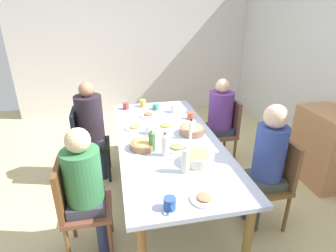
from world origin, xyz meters
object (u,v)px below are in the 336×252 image
at_px(plate_1, 166,126).
at_px(cup_4, 191,116).
at_px(bowl_0, 143,144).
at_px(cup_0, 126,106).
at_px(plate_2, 135,127).
at_px(cup_5, 143,103).
at_px(person_0, 220,115).
at_px(chair_1, 86,141).
at_px(cup_1, 149,130).
at_px(bowl_1, 192,130).
at_px(dining_table, 168,145).
at_px(cup_2, 174,109).
at_px(person_2, 85,182).
at_px(plate_0, 148,115).
at_px(bowl_2, 199,157).
at_px(plate_3, 177,148).
at_px(bottle_3, 165,145).
at_px(plate_4, 205,198).
at_px(side_cabinet, 324,147).
at_px(bottle_1, 152,140).
at_px(chair_0, 225,128).
at_px(chair_3, 273,178).
at_px(cup_6, 156,107).
at_px(person_3, 268,158).
at_px(bottle_0, 191,129).
at_px(cup_3, 170,204).
at_px(bottle_2, 185,159).

distance_m(plate_1, cup_4, 0.39).
distance_m(bowl_0, cup_0, 1.14).
bearing_deg(cup_0, plate_2, 5.24).
distance_m(cup_0, cup_5, 0.24).
bearing_deg(cup_0, cup_4, 55.80).
bearing_deg(person_0, chair_1, -90.00).
bearing_deg(cup_1, bowl_1, 78.06).
distance_m(dining_table, person_0, 1.00).
bearing_deg(cup_2, bowl_1, 4.37).
bearing_deg(cup_1, person_2, -39.85).
distance_m(plate_0, cup_4, 0.53).
bearing_deg(bowl_0, bowl_2, 50.04).
distance_m(plate_3, bowl_1, 0.39).
xyz_separation_m(chair_1, bottle_3, (0.91, 0.80, 0.33)).
distance_m(plate_4, bowl_1, 1.11).
bearing_deg(cup_4, side_cabinet, 70.51).
bearing_deg(bottle_1, side_cabinet, 94.22).
distance_m(chair_0, bowl_0, 1.41).
relative_size(dining_table, bowl_0, 9.30).
bearing_deg(chair_1, chair_3, 56.69).
bearing_deg(side_cabinet, bowl_0, -87.60).
relative_size(chair_0, cup_2, 7.65).
height_order(chair_0, plate_4, chair_0).
xyz_separation_m(bottle_1, side_cabinet, (-0.15, 2.10, -0.39)).
distance_m(plate_1, plate_2, 0.35).
bearing_deg(cup_6, cup_0, -104.34).
bearing_deg(chair_0, plate_0, -95.46).
bearing_deg(person_0, person_3, -0.02).
bearing_deg(bottle_0, plate_4, -10.26).
bearing_deg(cup_5, cup_6, 46.74).
height_order(plate_2, bowl_2, bowl_2).
bearing_deg(cup_5, plate_2, -13.86).
bearing_deg(plate_0, plate_2, -29.74).
distance_m(cup_0, cup_3, 2.06).
xyz_separation_m(plate_0, plate_1, (0.38, 0.15, 0.00)).
height_order(plate_0, cup_3, cup_3).
height_order(bowl_2, cup_2, bowl_2).
distance_m(chair_3, bottle_0, 0.92).
bearing_deg(bottle_0, bowl_1, 157.37).
bearing_deg(cup_4, cup_3, -20.95).
bearing_deg(dining_table, person_3, 53.83).
xyz_separation_m(cup_0, bottle_0, (1.03, 0.61, 0.06)).
bearing_deg(chair_0, dining_table, -56.69).
bearing_deg(bowl_2, dining_table, -161.89).
distance_m(cup_1, bottle_2, 0.83).
bearing_deg(bowl_2, bottle_3, -126.39).
xyz_separation_m(person_3, cup_5, (-1.63, -0.94, 0.03)).
bearing_deg(bowl_2, cup_6, -173.93).
bearing_deg(plate_1, bowl_2, 9.00).
relative_size(plate_4, cup_2, 1.80).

